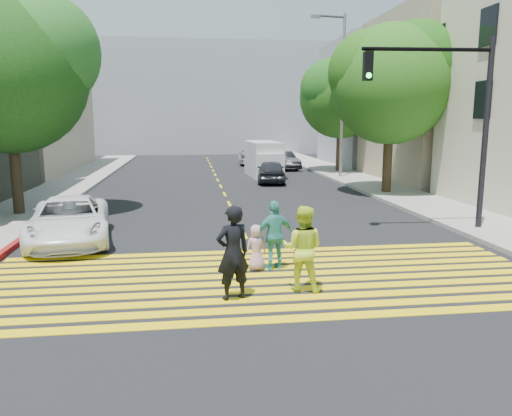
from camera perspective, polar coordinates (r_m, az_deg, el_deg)
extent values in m
plane|color=black|center=(10.77, 2.15, -10.15)|extent=(120.00, 120.00, 0.00)
cube|color=gray|center=(32.87, -19.49, 3.13)|extent=(3.00, 40.00, 0.15)
cube|color=gray|center=(27.22, 14.54, 2.05)|extent=(3.00, 60.00, 0.15)
cube|color=maroon|center=(17.16, -24.98, -3.14)|extent=(0.20, 8.00, 0.16)
cube|color=yellow|center=(9.67, 3.39, -12.55)|extent=(13.40, 0.35, 0.01)
cube|color=yellow|center=(10.17, 2.79, -11.37)|extent=(13.40, 0.35, 0.01)
cube|color=yellow|center=(10.68, 2.25, -10.31)|extent=(13.40, 0.35, 0.01)
cube|color=yellow|center=(11.19, 1.76, -9.34)|extent=(13.40, 0.35, 0.01)
cube|color=yellow|center=(11.70, 1.32, -8.45)|extent=(13.40, 0.35, 0.01)
cube|color=yellow|center=(12.22, 0.91, -7.64)|extent=(13.40, 0.35, 0.01)
cube|color=yellow|center=(12.73, 0.54, -6.89)|extent=(13.40, 0.35, 0.01)
cube|color=yellow|center=(13.26, 0.20, -6.21)|extent=(13.40, 0.35, 0.01)
cube|color=yellow|center=(13.78, -0.11, -5.57)|extent=(13.40, 0.35, 0.01)
cube|color=yellow|center=(14.31, -0.40, -4.98)|extent=(13.40, 0.35, 0.01)
cube|color=yellow|center=(16.48, -1.39, -2.97)|extent=(0.12, 1.40, 0.01)
cube|color=yellow|center=(19.39, -2.36, -0.98)|extent=(0.12, 1.40, 0.01)
cube|color=yellow|center=(22.34, -3.07, 0.48)|extent=(0.12, 1.40, 0.01)
cube|color=yellow|center=(25.29, -3.61, 1.61)|extent=(0.12, 1.40, 0.01)
cube|color=yellow|center=(28.26, -4.05, 2.49)|extent=(0.12, 1.40, 0.01)
cube|color=yellow|center=(31.23, -4.40, 3.21)|extent=(0.12, 1.40, 0.01)
cube|color=yellow|center=(34.20, -4.69, 3.81)|extent=(0.12, 1.40, 0.01)
cube|color=yellow|center=(37.18, -4.93, 4.30)|extent=(0.12, 1.40, 0.01)
cube|color=yellow|center=(40.17, -5.14, 4.73)|extent=(0.12, 1.40, 0.01)
cube|color=yellow|center=(43.15, -5.32, 5.09)|extent=(0.12, 1.40, 0.01)
cube|color=yellow|center=(46.14, -5.48, 5.41)|extent=(0.12, 1.40, 0.01)
cube|color=yellow|center=(49.13, -5.61, 5.69)|extent=(0.12, 1.40, 0.01)
cube|color=tan|center=(33.47, 22.86, 11.49)|extent=(10.00, 10.00, 10.00)
cube|color=gray|center=(43.34, 15.40, 11.42)|extent=(10.00, 10.00, 10.00)
cube|color=gray|center=(58.03, -6.05, 12.27)|extent=(30.00, 8.00, 12.00)
cylinder|color=#362C1C|center=(21.22, -25.69, 3.10)|extent=(0.42, 0.42, 3.03)
sphere|color=black|center=(21.17, -26.50, 13.47)|extent=(6.17, 6.17, 5.82)
sphere|color=#26571A|center=(21.11, -23.37, 16.10)|extent=(4.63, 4.63, 4.37)
cylinder|color=#312311|center=(25.81, 14.77, 4.89)|extent=(0.58, 0.58, 3.08)
sphere|color=#194B12|center=(25.77, 15.16, 13.47)|extent=(7.38, 7.38, 5.80)
sphere|color=#0B3E07|center=(26.24, 17.83, 15.18)|extent=(5.54, 5.54, 4.35)
sphere|color=#114709|center=(25.57, 12.91, 14.89)|extent=(5.17, 5.17, 4.06)
cylinder|color=black|center=(35.83, 9.47, 6.37)|extent=(0.50, 0.50, 2.97)
sphere|color=#0D350A|center=(35.79, 9.65, 12.37)|extent=(6.76, 6.76, 5.67)
sphere|color=#214711|center=(36.65, 11.04, 13.60)|extent=(5.07, 5.07, 4.25)
sphere|color=#13340C|center=(35.17, 8.39, 13.37)|extent=(4.73, 4.73, 3.97)
imported|color=black|center=(10.37, -2.66, -5.15)|extent=(0.85, 0.69, 2.00)
imported|color=#CBE630|center=(10.97, 5.34, -4.62)|extent=(1.12, 1.01, 1.89)
imported|color=#BC90AF|center=(12.46, 0.04, -4.54)|extent=(0.65, 0.51, 1.16)
imported|color=teal|center=(12.47, 2.18, -3.13)|extent=(1.10, 0.65, 1.75)
imported|color=white|center=(16.27, -20.57, -1.32)|extent=(3.03, 5.26, 1.38)
imported|color=black|center=(29.78, 1.73, 4.21)|extent=(2.11, 4.18, 1.36)
imported|color=#AAAAAA|center=(41.94, -0.71, 5.89)|extent=(2.23, 4.68, 1.32)
imported|color=black|center=(37.89, 3.12, 5.45)|extent=(2.11, 4.28, 1.35)
cube|color=#BEBEBE|center=(33.27, 0.84, 5.63)|extent=(2.03, 4.65, 2.29)
cube|color=silver|center=(31.33, 1.54, 4.76)|extent=(1.78, 1.17, 1.65)
cylinder|color=black|center=(31.60, 0.10, 3.90)|extent=(0.26, 0.65, 0.64)
cylinder|color=black|center=(31.89, 2.69, 3.94)|extent=(0.26, 0.65, 0.64)
cylinder|color=black|center=(34.82, -0.87, 4.47)|extent=(0.26, 0.65, 0.64)
cylinder|color=#262626|center=(35.09, 1.50, 4.51)|extent=(0.26, 0.65, 0.64)
cylinder|color=black|center=(18.12, 24.72, 7.39)|extent=(0.20, 0.20, 6.32)
cylinder|color=black|center=(17.34, 19.02, 16.77)|extent=(4.22, 0.39, 0.13)
cube|color=black|center=(16.65, 12.67, 15.54)|extent=(0.29, 0.29, 0.89)
sphere|color=#1BFB4A|center=(16.48, 12.78, 14.56)|extent=(0.18, 0.18, 0.17)
cylinder|color=gray|center=(32.16, 9.85, 12.25)|extent=(0.20, 0.20, 10.04)
cylinder|color=#4C4E57|center=(32.30, 8.40, 20.86)|extent=(2.01, 0.42, 0.13)
cube|color=gray|center=(31.95, 6.83, 20.91)|extent=(0.59, 0.32, 0.17)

